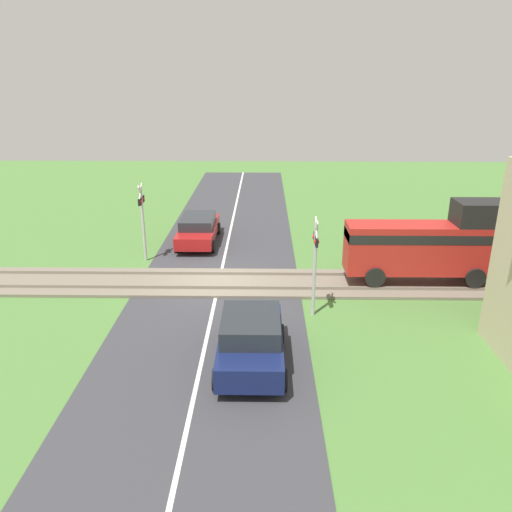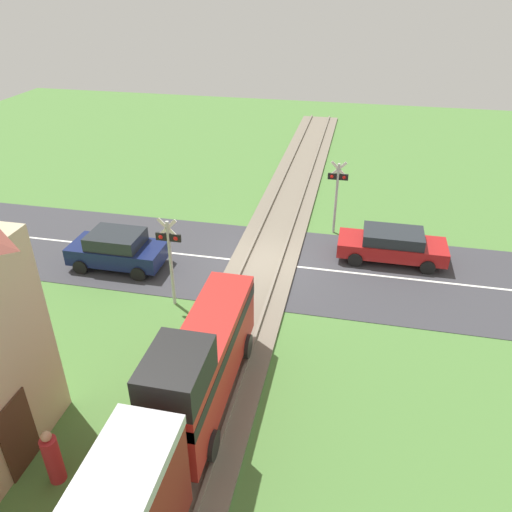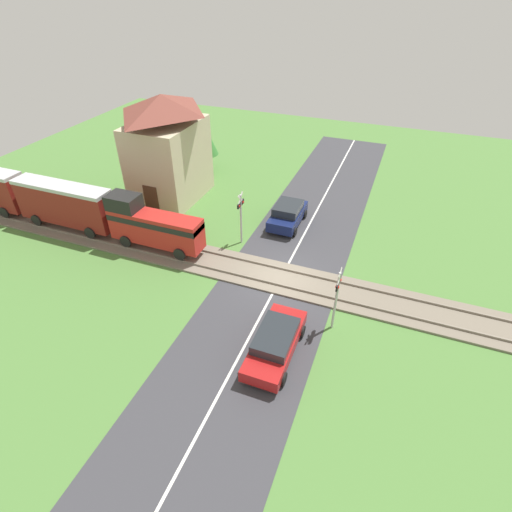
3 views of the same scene
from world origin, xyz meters
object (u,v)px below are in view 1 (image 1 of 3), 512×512
(car_near_crossing, at_px, (198,229))
(crossing_signal_west_approach, at_px, (142,213))
(crossing_signal_east_approach, at_px, (315,255))
(car_far_side, at_px, (251,339))

(car_near_crossing, distance_m, crossing_signal_west_approach, 3.59)
(crossing_signal_east_approach, bearing_deg, car_near_crossing, -147.74)
(car_far_side, relative_size, crossing_signal_west_approach, 1.11)
(car_near_crossing, relative_size, car_far_side, 1.16)
(car_near_crossing, bearing_deg, crossing_signal_west_approach, -38.96)
(car_far_side, bearing_deg, car_near_crossing, -165.33)
(crossing_signal_west_approach, height_order, crossing_signal_east_approach, same)
(car_near_crossing, bearing_deg, car_far_side, 14.67)
(car_far_side, distance_m, crossing_signal_west_approach, 9.89)
(car_near_crossing, xyz_separation_m, car_far_side, (11.00, 2.88, 0.07))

